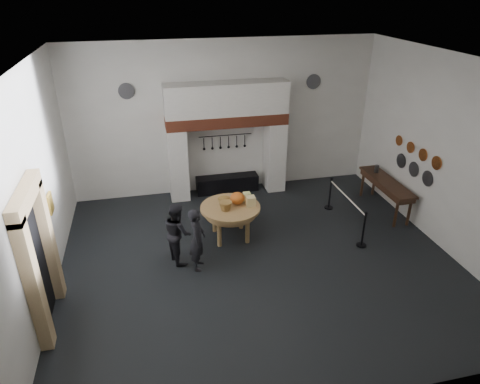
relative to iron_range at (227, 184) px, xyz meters
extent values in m
cube|color=black|center=(0.00, -3.72, -0.25)|extent=(9.00, 8.00, 0.02)
cube|color=silver|center=(0.00, -3.72, 4.25)|extent=(9.00, 8.00, 0.02)
cube|color=white|center=(0.00, 0.28, 2.00)|extent=(9.00, 0.02, 4.50)
cube|color=white|center=(0.00, -7.72, 2.00)|extent=(9.00, 0.02, 4.50)
cube|color=white|center=(-4.50, -3.72, 2.00)|extent=(0.02, 8.00, 4.50)
cube|color=white|center=(4.50, -3.72, 2.00)|extent=(0.02, 8.00, 4.50)
cube|color=silver|center=(-1.48, -0.07, 0.82)|extent=(0.55, 0.70, 2.15)
cube|color=silver|center=(1.48, -0.07, 0.82)|extent=(0.55, 0.70, 2.15)
cube|color=#9E442B|center=(0.00, -0.07, 2.06)|extent=(3.50, 0.72, 0.32)
cube|color=silver|center=(0.00, -0.07, 2.67)|extent=(3.50, 0.70, 0.90)
cube|color=black|center=(0.00, 0.00, 0.00)|extent=(1.90, 0.45, 0.50)
cylinder|color=black|center=(0.00, 0.20, 1.50)|extent=(1.60, 0.02, 0.02)
cube|color=black|center=(-4.47, -4.72, 1.00)|extent=(0.04, 1.10, 2.50)
cube|color=tan|center=(-4.38, -5.42, 1.05)|extent=(0.22, 0.30, 2.60)
cube|color=tan|center=(-4.38, -4.02, 1.05)|extent=(0.22, 0.30, 2.60)
cube|color=tan|center=(-4.38, -4.72, 2.40)|extent=(0.22, 1.70, 0.30)
cube|color=gold|center=(-4.45, -2.92, 1.35)|extent=(0.05, 0.34, 0.44)
cylinder|color=tan|center=(-0.44, -2.61, 0.59)|extent=(1.67, 1.67, 0.07)
ellipsoid|color=#D1631D|center=(-0.24, -2.51, 0.78)|extent=(0.36, 0.36, 0.31)
cube|color=#EDD68E|center=(0.06, -2.66, 0.74)|extent=(0.22, 0.22, 0.24)
cube|color=#FDFF98|center=(0.04, -2.36, 0.72)|extent=(0.18, 0.18, 0.20)
cone|color=olive|center=(-0.59, -2.76, 0.73)|extent=(0.36, 0.36, 0.22)
ellipsoid|color=olive|center=(-0.54, -2.26, 0.69)|extent=(0.31, 0.18, 0.13)
imported|color=black|center=(-1.42, -3.72, 0.50)|extent=(0.47, 0.61, 1.50)
imported|color=black|center=(-1.82, -3.32, 0.49)|extent=(0.73, 0.84, 1.47)
cube|color=#3A2115|center=(4.10, -2.17, 0.62)|extent=(0.55, 2.20, 0.06)
cylinder|color=#4A4A4F|center=(4.10, -1.57, 0.76)|extent=(0.12, 0.12, 0.22)
cylinder|color=#C6662D|center=(4.46, -3.52, 1.70)|extent=(0.03, 0.34, 0.34)
cylinder|color=#C6662D|center=(4.46, -2.97, 1.70)|extent=(0.03, 0.32, 0.32)
cylinder|color=#C6662D|center=(4.46, -2.42, 1.70)|extent=(0.03, 0.30, 0.30)
cylinder|color=#C6662D|center=(4.46, -1.87, 1.70)|extent=(0.03, 0.28, 0.28)
cylinder|color=#4C4C51|center=(4.46, -3.32, 1.20)|extent=(0.03, 0.40, 0.40)
cylinder|color=#4C4C51|center=(4.46, -2.72, 1.20)|extent=(0.03, 0.40, 0.40)
cylinder|color=#4C4C51|center=(4.46, -2.12, 1.20)|extent=(0.03, 0.40, 0.40)
cylinder|color=#4C4C51|center=(-2.70, 0.24, 2.95)|extent=(0.44, 0.03, 0.44)
cylinder|color=#4C4C51|center=(2.70, 0.24, 2.95)|extent=(0.44, 0.03, 0.44)
cylinder|color=black|center=(2.63, -3.75, 0.20)|extent=(0.05, 0.05, 0.90)
cylinder|color=black|center=(2.63, -1.75, 0.20)|extent=(0.05, 0.05, 0.90)
cylinder|color=white|center=(2.63, -2.75, 0.60)|extent=(0.04, 2.00, 0.04)
camera|label=1|loc=(-2.28, -11.74, 5.65)|focal=32.00mm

